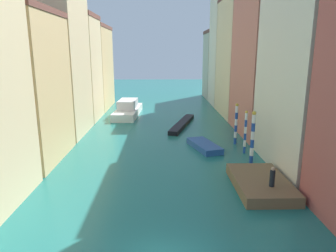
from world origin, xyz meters
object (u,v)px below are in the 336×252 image
person_on_dock (272,177)px  motorboat_0 (204,146)px  mooring_pole_1 (245,132)px  mooring_pole_2 (236,123)px  waterfront_dock (261,183)px  mooring_pole_0 (253,137)px  vaporetto_white (128,109)px  gondola_black (182,124)px

person_on_dock → motorboat_0: (-3.16, 10.99, -1.11)m
mooring_pole_1 → mooring_pole_2: size_ratio=0.96×
person_on_dock → waterfront_dock: bearing=103.4°
mooring_pole_0 → waterfront_dock: bearing=-98.5°
waterfront_dock → person_on_dock: bearing=-76.6°
person_on_dock → vaporetto_white: bearing=114.2°
waterfront_dock → gondola_black: waterfront_dock is taller
mooring_pole_2 → waterfront_dock: bearing=-93.8°
vaporetto_white → motorboat_0: 20.08m
waterfront_dock → mooring_pole_0: (0.77, 5.17, 2.06)m
gondola_black → motorboat_0: (1.59, -10.26, 0.04)m
waterfront_dock → motorboat_0: 10.06m
mooring_pole_2 → vaporetto_white: (-13.29, 15.97, -1.35)m
waterfront_dock → mooring_pole_1: size_ratio=1.49×
mooring_pole_2 → motorboat_0: 4.40m
waterfront_dock → mooring_pole_1: mooring_pole_1 is taller
mooring_pole_0 → mooring_pole_2: bearing=90.2°
mooring_pole_1 → mooring_pole_2: (-0.18, 3.11, 0.11)m
waterfront_dock → gondola_black: 20.40m
mooring_pole_2 → mooring_pole_0: bearing=-89.8°
mooring_pole_1 → vaporetto_white: mooring_pole_1 is taller
vaporetto_white → person_on_dock: bearing=-65.8°
mooring_pole_1 → vaporetto_white: bearing=125.2°
waterfront_dock → person_on_dock: person_on_dock is taller
person_on_dock → mooring_pole_2: (0.43, 12.58, 0.87)m
person_on_dock → motorboat_0: person_on_dock is taller
person_on_dock → mooring_pole_0: (0.45, 6.51, 1.03)m
mooring_pole_1 → gondola_black: size_ratio=0.40×
gondola_black → waterfront_dock: bearing=-77.4°
person_on_dock → mooring_pole_0: 6.60m
waterfront_dock → vaporetto_white: 29.98m
person_on_dock → mooring_pole_1: bearing=86.3°
waterfront_dock → motorboat_0: (-2.85, 9.65, -0.08)m
mooring_pole_2 → gondola_black: bearing=120.9°
mooring_pole_1 → motorboat_0: size_ratio=0.80×
mooring_pole_2 → motorboat_0: bearing=-156.1°
person_on_dock → mooring_pole_1: size_ratio=0.33×
gondola_black → motorboat_0: size_ratio=2.01×
person_on_dock → motorboat_0: bearing=106.1°
person_on_dock → mooring_pole_2: size_ratio=0.31×
waterfront_dock → motorboat_0: bearing=106.4°
waterfront_dock → mooring_pole_2: (0.75, 11.25, 1.90)m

